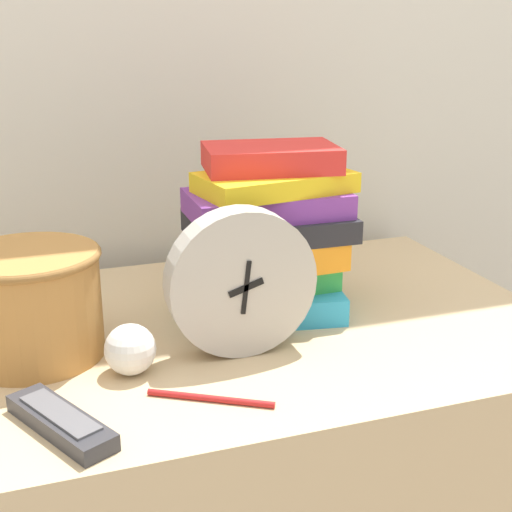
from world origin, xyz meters
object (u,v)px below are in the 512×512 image
object	(u,v)px
book_stack	(269,233)
basket	(30,301)
crumpled_paper_ball	(130,349)
tv_remote	(61,422)
desk_clock	(241,283)
pen	(211,398)

from	to	relation	value
book_stack	basket	size ratio (longest dim) A/B	1.32
book_stack	crumpled_paper_ball	xyz separation A→B (m)	(-0.24, -0.14, -0.09)
book_stack	basket	world-z (taller)	book_stack
tv_remote	crumpled_paper_ball	world-z (taller)	crumpled_paper_ball
book_stack	tv_remote	distance (m)	0.43
basket	crumpled_paper_ball	world-z (taller)	basket
basket	tv_remote	size ratio (longest dim) A/B	1.18
desk_clock	basket	size ratio (longest dim) A/B	1.04
basket	tv_remote	xyz separation A→B (m)	(0.02, -0.20, -0.07)
book_stack	basket	bearing A→B (deg)	-172.40
book_stack	crumpled_paper_ball	bearing A→B (deg)	-149.46
basket	crumpled_paper_ball	distance (m)	0.15
crumpled_paper_ball	book_stack	bearing A→B (deg)	30.54
basket	pen	world-z (taller)	basket
tv_remote	desk_clock	bearing A→B (deg)	25.94
basket	crumpled_paper_ball	size ratio (longest dim) A/B	2.92
pen	tv_remote	bearing A→B (deg)	-177.93
basket	crumpled_paper_ball	bearing A→B (deg)	-39.78
desk_clock	basket	xyz separation A→B (m)	(-0.27, 0.08, -0.02)
basket	book_stack	bearing A→B (deg)	7.60
crumpled_paper_ball	pen	world-z (taller)	crumpled_paper_ball
desk_clock	basket	world-z (taller)	desk_clock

